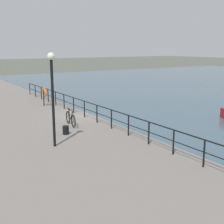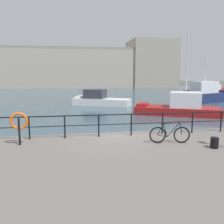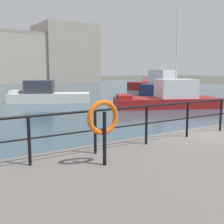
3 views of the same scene
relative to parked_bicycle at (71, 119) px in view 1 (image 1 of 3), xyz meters
The scene contains 6 objects.
ground_plane 3.30m from the parked_bicycle, 131.52° to the left, with size 240.00×240.00×0.00m, color #4C5147.
quay_railing 1.70m from the parked_bicycle, 108.57° to the left, with size 23.99×0.07×1.08m.
parked_bicycle is the anchor object (origin of this frame).
mooring_bollard 1.81m from the parked_bicycle, 32.93° to the right, with size 0.32×0.32×0.44m, color black.
life_ring_stand 6.44m from the parked_bicycle, behind, with size 0.75×0.16×1.40m.
quay_lamp_post 4.36m from the parked_bicycle, 36.04° to the right, with size 0.32×0.32×4.16m.
Camera 1 is at (17.25, -9.23, 5.09)m, focal length 47.79 mm.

